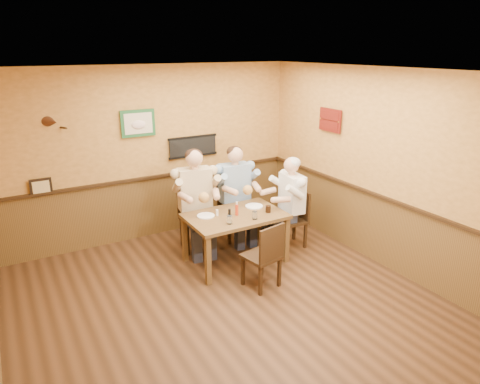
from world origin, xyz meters
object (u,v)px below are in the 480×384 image
object	(u,v)px
diner_blue_polo	(235,198)
pepper_shaker	(229,212)
chair_back_right	(235,210)
dining_table	(235,220)
salt_shaker	(217,213)
water_glass_mid	(255,215)
diner_white_elder	(291,207)
water_glass_left	(230,220)
cola_tumbler	(268,209)
diner_tan_shirt	(195,205)
chair_back_left	(196,218)
hot_sauce_bottle	(237,209)
chair_near_side	(261,255)
chair_right_end	(291,219)

from	to	relation	value
diner_blue_polo	pepper_shaker	bearing A→B (deg)	-119.50
chair_back_right	pepper_shaker	xyz separation A→B (m)	(-0.49, -0.71, 0.30)
dining_table	salt_shaker	world-z (taller)	salt_shaker
diner_blue_polo	water_glass_mid	world-z (taller)	diner_blue_polo
diner_blue_polo	diner_white_elder	world-z (taller)	diner_blue_polo
water_glass_left	cola_tumbler	bearing A→B (deg)	7.53
diner_tan_shirt	diner_blue_polo	size ratio (longest dim) A/B	1.03
chair_back_left	diner_blue_polo	bearing A→B (deg)	12.58
water_glass_mid	pepper_shaker	size ratio (longest dim) A/B	1.22
diner_tan_shirt	cola_tumbler	size ratio (longest dim) A/B	14.06
hot_sauce_bottle	diner_blue_polo	bearing A→B (deg)	62.54
water_glass_mid	cola_tumbler	world-z (taller)	water_glass_mid
chair_back_right	diner_white_elder	bearing A→B (deg)	-44.14
chair_back_left	cola_tumbler	xyz separation A→B (m)	(0.77, -0.86, 0.29)
dining_table	cola_tumbler	bearing A→B (deg)	-19.60
chair_back_right	chair_near_side	world-z (taller)	chair_back_right
dining_table	cola_tumbler	world-z (taller)	cola_tumbler
chair_near_side	pepper_shaker	bearing A→B (deg)	-97.75
water_glass_mid	salt_shaker	size ratio (longest dim) A/B	1.24
chair_right_end	cola_tumbler	world-z (taller)	chair_right_end
chair_back_left	chair_right_end	bearing A→B (deg)	-17.37
diner_tan_shirt	hot_sauce_bottle	size ratio (longest dim) A/B	7.93
water_glass_left	water_glass_mid	world-z (taller)	water_glass_left
diner_tan_shirt	chair_near_side	bearing A→B (deg)	-70.27
chair_back_left	chair_back_right	world-z (taller)	chair_back_left
chair_right_end	pepper_shaker	world-z (taller)	chair_right_end
chair_near_side	cola_tumbler	xyz separation A→B (m)	(0.50, 0.61, 0.34)
dining_table	diner_blue_polo	xyz separation A→B (m)	(0.41, 0.74, 0.05)
dining_table	diner_tan_shirt	world-z (taller)	diner_tan_shirt
chair_back_right	diner_blue_polo	distance (m)	0.21
diner_blue_polo	cola_tumbler	distance (m)	0.91
cola_tumbler	chair_back_right	bearing A→B (deg)	93.32
chair_back_right	hot_sauce_bottle	distance (m)	0.93
water_glass_mid	hot_sauce_bottle	bearing A→B (deg)	119.05
diner_blue_polo	water_glass_mid	size ratio (longest dim) A/B	12.60
chair_right_end	cola_tumbler	size ratio (longest dim) A/B	8.91
cola_tumbler	hot_sauce_bottle	distance (m)	0.47
chair_back_left	pepper_shaker	size ratio (longest dim) A/B	11.12
diner_tan_shirt	diner_blue_polo	xyz separation A→B (m)	(0.72, 0.04, -0.02)
chair_back_right	water_glass_left	xyz separation A→B (m)	(-0.64, -0.99, 0.31)
chair_back_right	cola_tumbler	world-z (taller)	chair_back_right
water_glass_left	cola_tumbler	world-z (taller)	water_glass_left
cola_tumbler	salt_shaker	size ratio (longest dim) A/B	1.15
diner_blue_polo	water_glass_mid	distance (m)	1.06
diner_tan_shirt	water_glass_mid	bearing A→B (deg)	-55.28
chair_back_right	chair_right_end	distance (m)	0.95
diner_white_elder	hot_sauce_bottle	world-z (taller)	diner_white_elder
chair_back_right	chair_near_side	xyz separation A→B (m)	(-0.45, -1.51, -0.03)
water_glass_mid	chair_back_right	bearing A→B (deg)	76.03
water_glass_mid	salt_shaker	distance (m)	0.55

